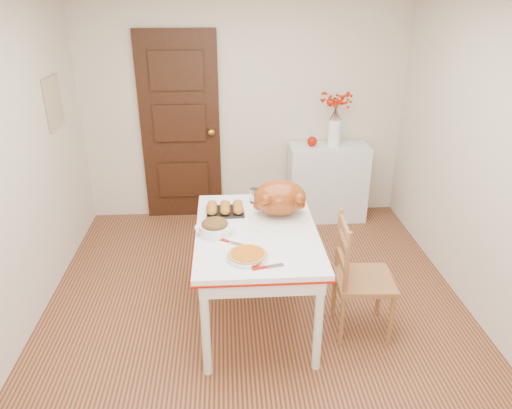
{
  "coord_description": "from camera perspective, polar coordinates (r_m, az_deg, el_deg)",
  "views": [
    {
      "loc": [
        -0.22,
        -3.14,
        2.44
      ],
      "look_at": [
        -0.01,
        0.04,
        0.98
      ],
      "focal_mm": 33.54,
      "sensor_mm": 36.0,
      "label": 1
    }
  ],
  "objects": [
    {
      "name": "turkey_platter",
      "position": [
        3.67,
        2.84,
        0.57
      ],
      "size": [
        0.57,
        0.51,
        0.3
      ],
      "primitive_type": null,
      "rotation": [
        0.0,
        0.0,
        -0.34
      ],
      "color": "#8D370F",
      "rests_on": "kitchen_table"
    },
    {
      "name": "carving_knife",
      "position": [
        3.36,
        -2.78,
        -4.55
      ],
      "size": [
        0.24,
        0.18,
        0.01
      ],
      "primitive_type": null,
      "rotation": [
        0.0,
        0.0,
        -0.55
      ],
      "color": "silver",
      "rests_on": "kitchen_table"
    },
    {
      "name": "wall_right",
      "position": [
        3.89,
        26.88,
        4.1
      ],
      "size": [
        0.0,
        4.0,
        2.5
      ],
      "primitive_type": "cube",
      "color": "beige",
      "rests_on": "ground"
    },
    {
      "name": "door_back",
      "position": [
        5.32,
        -8.99,
        8.95
      ],
      "size": [
        0.85,
        0.06,
        2.06
      ],
      "primitive_type": "cube",
      "color": "black",
      "rests_on": "ground"
    },
    {
      "name": "drinking_glass",
      "position": [
        3.96,
        -0.22,
        1.07
      ],
      "size": [
        0.09,
        0.09,
        0.12
      ],
      "primitive_type": "cylinder",
      "rotation": [
        0.0,
        0.0,
        -0.31
      ],
      "color": "white",
      "rests_on": "kitchen_table"
    },
    {
      "name": "stuffing_dish",
      "position": [
        3.46,
        -4.93,
        -2.7
      ],
      "size": [
        0.35,
        0.31,
        0.11
      ],
      "primitive_type": null,
      "rotation": [
        0.0,
        0.0,
        -0.36
      ],
      "color": "brown",
      "rests_on": "kitchen_table"
    },
    {
      "name": "photo_board",
      "position": [
        4.69,
        -23.0,
        11.15
      ],
      "size": [
        0.03,
        0.35,
        0.45
      ],
      "primitive_type": "cube",
      "color": "tan",
      "rests_on": "ground"
    },
    {
      "name": "pumpkin_pie",
      "position": [
        3.16,
        -1.03,
        -6.03
      ],
      "size": [
        0.27,
        0.27,
        0.06
      ],
      "primitive_type": "cylinder",
      "rotation": [
        0.0,
        0.0,
        0.0
      ],
      "color": "#B3500E",
      "rests_on": "kitchen_table"
    },
    {
      "name": "rolls_tray",
      "position": [
        3.79,
        -3.71,
        -0.45
      ],
      "size": [
        0.3,
        0.24,
        0.08
      ],
      "primitive_type": null,
      "rotation": [
        0.0,
        0.0,
        0.04
      ],
      "color": "#995E21",
      "rests_on": "kitchen_table"
    },
    {
      "name": "chair_oak",
      "position": [
        3.67,
        12.82,
        -8.44
      ],
      "size": [
        0.44,
        0.44,
        0.95
      ],
      "primitive_type": null,
      "rotation": [
        0.0,
        0.0,
        1.51
      ],
      "color": "brown",
      "rests_on": "floor"
    },
    {
      "name": "berry_vase",
      "position": [
        5.22,
        9.41,
        10.04
      ],
      "size": [
        0.31,
        0.31,
        0.59
      ],
      "primitive_type": null,
      "color": "white",
      "rests_on": "sideboard"
    },
    {
      "name": "apple",
      "position": [
        5.23,
        6.71,
        7.48
      ],
      "size": [
        0.11,
        0.11,
        0.11
      ],
      "primitive_type": "sphere",
      "color": "#9D0E00",
      "rests_on": "sideboard"
    },
    {
      "name": "kitchen_table",
      "position": [
        3.74,
        0.05,
        -8.42
      ],
      "size": [
        0.91,
        1.33,
        0.8
      ],
      "primitive_type": null,
      "color": "white",
      "rests_on": "floor"
    },
    {
      "name": "floor",
      "position": [
        3.98,
        0.12,
        -13.18
      ],
      "size": [
        3.5,
        4.0,
        0.0
      ],
      "primitive_type": "cube",
      "color": "#482110",
      "rests_on": "ground"
    },
    {
      "name": "wall_left",
      "position": [
        3.69,
        -28.14,
        2.81
      ],
      "size": [
        0.0,
        4.0,
        2.5
      ],
      "primitive_type": "cube",
      "color": "beige",
      "rests_on": "ground"
    },
    {
      "name": "sideboard",
      "position": [
        5.43,
        8.48,
        2.61
      ],
      "size": [
        0.86,
        0.38,
        0.86
      ],
      "primitive_type": "cube",
      "color": "silver",
      "rests_on": "floor"
    },
    {
      "name": "wall_back",
      "position": [
        5.28,
        -1.38,
        11.58
      ],
      "size": [
        3.5,
        0.0,
        2.5
      ],
      "primitive_type": "cube",
      "color": "beige",
      "rests_on": "ground"
    },
    {
      "name": "shaker_pair",
      "position": [
        4.02,
        4.11,
        1.19
      ],
      "size": [
        0.1,
        0.05,
        0.09
      ],
      "primitive_type": null,
      "rotation": [
        0.0,
        0.0,
        -0.12
      ],
      "color": "white",
      "rests_on": "kitchen_table"
    },
    {
      "name": "wall_front",
      "position": [
        1.66,
        5.24,
        -21.21
      ],
      "size": [
        3.5,
        0.0,
        2.5
      ],
      "primitive_type": "cube",
      "color": "beige",
      "rests_on": "ground"
    },
    {
      "name": "pie_server",
      "position": [
        3.08,
        1.43,
        -7.43
      ],
      "size": [
        0.22,
        0.1,
        0.01
      ],
      "primitive_type": null,
      "rotation": [
        0.0,
        0.0,
        0.22
      ],
      "color": "silver",
      "rests_on": "kitchen_table"
    }
  ]
}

